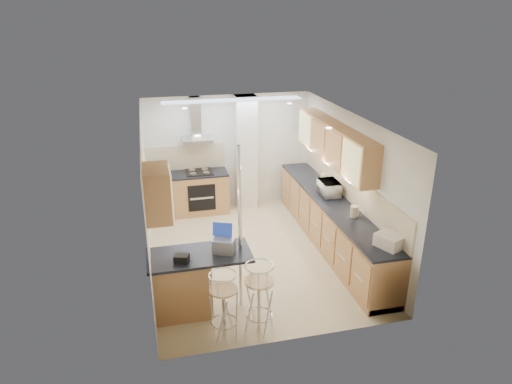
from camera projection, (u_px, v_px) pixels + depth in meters
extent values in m
plane|color=beige|center=(253.00, 254.00, 8.37)|extent=(4.80, 4.80, 0.00)
cube|color=white|center=(228.00, 151.00, 10.07)|extent=(3.60, 0.04, 2.50)
cube|color=white|center=(296.00, 259.00, 5.74)|extent=(3.60, 0.04, 2.50)
cube|color=white|center=(147.00, 200.00, 7.51)|extent=(0.04, 4.80, 2.50)
cube|color=white|center=(349.00, 182.00, 8.29)|extent=(0.04, 4.80, 2.50)
cube|color=white|center=(253.00, 119.00, 7.44)|extent=(3.60, 4.80, 0.02)
cube|color=#B67D48|center=(334.00, 143.00, 8.38)|extent=(0.34, 3.00, 0.72)
cube|color=#B67D48|center=(157.00, 193.00, 6.10)|extent=(0.34, 0.62, 0.72)
cube|color=#F1EBCA|center=(348.00, 186.00, 8.31)|extent=(0.03, 4.40, 0.56)
cube|color=#F1EBCA|center=(185.00, 158.00, 9.87)|extent=(1.70, 0.03, 0.56)
cube|color=silver|center=(246.00, 153.00, 9.96)|extent=(0.45, 0.40, 2.50)
cube|color=silver|center=(197.00, 140.00, 9.55)|extent=(0.62, 0.48, 0.08)
cube|color=silver|center=(195.00, 118.00, 9.51)|extent=(0.22, 0.20, 0.88)
cylinder|color=silver|center=(240.00, 230.00, 6.48)|extent=(0.05, 0.05, 2.50)
cube|color=black|center=(202.00, 198.00, 9.66)|extent=(0.58, 0.02, 0.58)
cube|color=black|center=(199.00, 172.00, 9.77)|extent=(0.58, 0.50, 0.02)
cube|color=#CCBA7A|center=(232.00, 100.00, 9.07)|extent=(2.80, 0.35, 0.02)
cube|color=#B67D48|center=(331.00, 224.00, 8.53)|extent=(0.60, 4.40, 0.88)
cube|color=black|center=(333.00, 201.00, 8.36)|extent=(0.63, 4.40, 0.04)
cube|color=#B67D48|center=(189.00, 194.00, 9.89)|extent=(1.70, 0.60, 0.88)
cube|color=black|center=(187.00, 174.00, 9.72)|extent=(1.70, 0.63, 0.04)
cube|color=#B67D48|center=(201.00, 284.00, 6.65)|extent=(1.35, 0.62, 0.90)
cube|color=black|center=(199.00, 255.00, 6.47)|extent=(1.47, 0.72, 0.04)
imported|color=white|center=(329.00, 188.00, 8.54)|extent=(0.34, 0.49, 0.27)
cube|color=gray|center=(224.00, 245.00, 6.49)|extent=(0.37, 0.33, 0.21)
cube|color=black|center=(182.00, 258.00, 6.25)|extent=(0.24, 0.20, 0.11)
cylinder|color=beige|center=(324.00, 178.00, 9.16)|extent=(0.15, 0.15, 0.18)
cylinder|color=beige|center=(331.00, 188.00, 8.70)|extent=(0.13, 0.13, 0.17)
cylinder|color=#ADAA8A|center=(354.00, 212.00, 7.64)|extent=(0.17, 0.17, 0.20)
cylinder|color=white|center=(356.00, 213.00, 7.66)|extent=(0.12, 0.12, 0.15)
cube|color=beige|center=(389.00, 241.00, 6.67)|extent=(0.43, 0.46, 0.20)
cylinder|color=silver|center=(154.00, 173.00, 9.42)|extent=(0.16, 0.16, 0.22)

